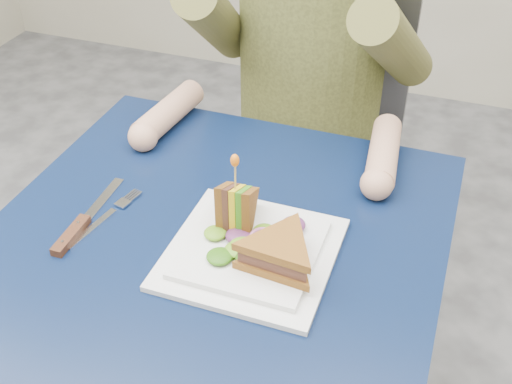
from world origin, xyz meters
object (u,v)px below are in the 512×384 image
at_px(diner, 313,7).
at_px(knife, 77,228).
at_px(plate, 251,252).
at_px(sandwich_flat, 280,253).
at_px(fork, 103,219).
at_px(chair, 317,129).
at_px(sandwich_upright, 236,207).
at_px(table, 216,269).

distance_m(diner, knife, 0.70).
xyz_separation_m(diner, plate, (0.08, -0.60, -0.18)).
relative_size(sandwich_flat, fork, 0.88).
distance_m(chair, sandwich_upright, 0.71).
height_order(sandwich_flat, knife, sandwich_flat).
xyz_separation_m(table, sandwich_upright, (0.03, 0.02, 0.13)).
xyz_separation_m(chair, sandwich_flat, (0.13, -0.74, 0.23)).
bearing_deg(plate, chair, 96.17).
relative_size(chair, sandwich_flat, 5.92).
xyz_separation_m(sandwich_upright, knife, (-0.25, -0.09, -0.05)).
xyz_separation_m(plate, sandwich_flat, (0.05, -0.02, 0.04)).
relative_size(sandwich_flat, knife, 0.71).
xyz_separation_m(chair, fork, (-0.19, -0.71, 0.19)).
distance_m(chair, diner, 0.39).
xyz_separation_m(diner, knife, (-0.22, -0.64, -0.18)).
height_order(table, knife, knife).
xyz_separation_m(plate, sandwich_upright, (-0.04, 0.04, 0.05)).
distance_m(plate, sandwich_upright, 0.08).
height_order(table, sandwich_flat, sandwich_flat).
bearing_deg(knife, sandwich_upright, 18.80).
distance_m(sandwich_flat, sandwich_upright, 0.12).
relative_size(table, plate, 2.88).
distance_m(chair, knife, 0.81).
bearing_deg(sandwich_upright, plate, -46.54).
distance_m(sandwich_flat, fork, 0.33).
height_order(sandwich_flat, fork, sandwich_flat).
bearing_deg(knife, table, 17.61).
xyz_separation_m(chair, knife, (-0.22, -0.75, 0.20)).
relative_size(fork, knife, 0.81).
relative_size(chair, plate, 3.58).
bearing_deg(table, knife, -162.39).
xyz_separation_m(chair, plate, (0.08, -0.71, 0.20)).
xyz_separation_m(chair, diner, (-0.00, -0.11, 0.37)).
xyz_separation_m(diner, sandwich_upright, (0.03, -0.55, -0.13)).
height_order(diner, fork, diner).
bearing_deg(fork, chair, 74.91).
bearing_deg(plate, sandwich_flat, -24.44).
relative_size(sandwich_upright, knife, 0.58).
relative_size(diner, fork, 4.18).
relative_size(chair, fork, 5.22).
bearing_deg(knife, plate, 7.89).
bearing_deg(diner, sandwich_upright, -86.47).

